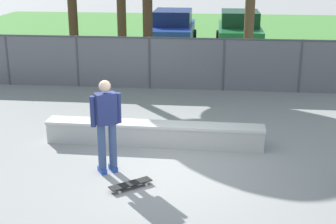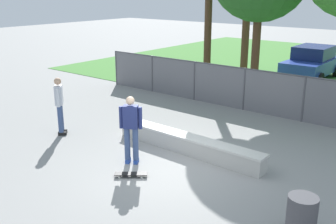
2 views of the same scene
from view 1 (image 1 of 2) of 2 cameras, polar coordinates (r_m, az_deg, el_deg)
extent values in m
plane|color=gray|center=(9.53, -0.34, -6.69)|extent=(80.00, 80.00, 0.00)
cube|color=#478438|center=(25.17, 3.77, 8.88)|extent=(27.96, 20.00, 0.02)
cube|color=#B7B5AD|center=(10.63, -1.64, -2.73)|extent=(4.74, 0.52, 0.44)
cube|color=silver|center=(10.55, -1.65, -1.46)|extent=(4.78, 0.57, 0.06)
cube|color=#2647A5|center=(9.44, -7.74, -6.78)|extent=(0.23, 0.28, 0.10)
cube|color=#2647A5|center=(9.51, -6.48, -6.56)|extent=(0.23, 0.28, 0.10)
cylinder|color=#384C7A|center=(9.22, -7.81, -4.09)|extent=(0.15, 0.15, 0.88)
cylinder|color=#384C7A|center=(9.29, -6.52, -3.87)|extent=(0.15, 0.15, 0.88)
cube|color=navy|center=(9.01, -7.34, 0.39)|extent=(0.44, 0.39, 0.60)
cylinder|color=navy|center=(8.94, -8.85, 0.05)|extent=(0.10, 0.10, 0.58)
cylinder|color=navy|center=(9.09, -5.85, 0.48)|extent=(0.10, 0.10, 0.58)
sphere|color=beige|center=(8.89, -7.45, 3.03)|extent=(0.22, 0.22, 0.22)
cube|color=black|center=(8.79, -4.42, -8.40)|extent=(0.75, 0.66, 0.02)
cube|color=#B2B2B7|center=(8.92, -2.87, -8.10)|extent=(0.13, 0.15, 0.02)
cube|color=#B2B2B7|center=(8.69, -6.01, -8.92)|extent=(0.13, 0.15, 0.02)
cylinder|color=silver|center=(8.87, -2.59, -8.50)|extent=(0.06, 0.06, 0.05)
cylinder|color=silver|center=(9.00, -3.14, -8.09)|extent=(0.06, 0.06, 0.05)
cylinder|color=silver|center=(8.64, -5.74, -9.34)|extent=(0.06, 0.06, 0.05)
cylinder|color=silver|center=(8.77, -6.26, -8.91)|extent=(0.06, 0.06, 0.05)
cylinder|color=#4C4C51|center=(16.30, -18.36, 5.85)|extent=(0.07, 0.07, 1.61)
cylinder|color=#4C4C51|center=(15.51, -10.61, 5.88)|extent=(0.07, 0.07, 1.61)
cylinder|color=#4C4C51|center=(15.02, -2.19, 5.79)|extent=(0.07, 0.07, 1.61)
cylinder|color=#4C4C51|center=(14.88, 6.58, 5.56)|extent=(0.07, 0.07, 1.61)
cylinder|color=#4C4C51|center=(15.08, 15.31, 5.20)|extent=(0.07, 0.07, 1.61)
cylinder|color=#4C4C51|center=(14.76, 2.21, 8.64)|extent=(15.96, 0.05, 0.05)
cube|color=slate|center=(14.91, 2.17, 5.69)|extent=(15.96, 0.01, 1.61)
cylinder|color=#513823|center=(17.31, -5.52, 12.18)|extent=(0.32, 0.32, 4.50)
cylinder|color=#47301E|center=(16.04, -2.41, 10.26)|extent=(0.32, 0.32, 3.65)
cylinder|color=brown|center=(16.20, 9.55, 10.47)|extent=(0.32, 0.32, 3.85)
cube|color=#233D9E|center=(21.90, 0.54, 9.30)|extent=(1.84, 4.22, 0.70)
cube|color=navy|center=(21.96, 0.58, 11.09)|extent=(1.62, 2.11, 0.64)
cylinder|color=black|center=(20.62, 2.73, 7.75)|extent=(0.23, 0.64, 0.64)
cylinder|color=black|center=(20.78, -2.28, 7.84)|extent=(0.23, 0.64, 0.64)
cylinder|color=black|center=(23.18, 3.06, 8.89)|extent=(0.23, 0.64, 0.64)
cylinder|color=black|center=(23.33, -1.42, 8.96)|extent=(0.23, 0.64, 0.64)
cube|color=#1E6638|center=(21.76, 8.40, 9.06)|extent=(1.84, 4.22, 0.70)
cube|color=#10381E|center=(21.81, 8.47, 10.85)|extent=(1.62, 2.11, 0.64)
cylinder|color=black|center=(20.60, 11.04, 7.43)|extent=(0.23, 0.64, 0.64)
cylinder|color=black|center=(20.50, 5.99, 7.62)|extent=(0.23, 0.64, 0.64)
cylinder|color=black|center=(23.16, 10.47, 8.61)|extent=(0.23, 0.64, 0.64)
cylinder|color=black|center=(23.07, 5.96, 8.77)|extent=(0.23, 0.64, 0.64)
camera|label=2|loc=(4.98, 81.67, 7.80)|focal=42.60mm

